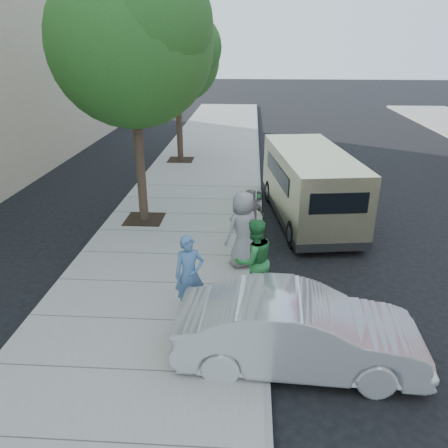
{
  "coord_description": "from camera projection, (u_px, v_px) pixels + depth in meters",
  "views": [
    {
      "loc": [
        1.08,
        -10.44,
        5.48
      ],
      "look_at": [
        0.43,
        -0.09,
        1.1
      ],
      "focal_mm": 35.0,
      "sensor_mm": 36.0,
      "label": 1
    }
  ],
  "objects": [
    {
      "name": "person_striped_polo",
      "position": [
        250.0,
        220.0,
        11.7
      ],
      "size": [
        1.0,
        1.04,
        1.74
      ],
      "primitive_type": "imported",
      "rotation": [
        0.0,
        0.0,
        3.97
      ],
      "color": "gray",
      "rests_on": "sidewalk"
    },
    {
      "name": "person_gray_shirt",
      "position": [
        243.0,
        230.0,
        10.85
      ],
      "size": [
        1.14,
        1.09,
        1.96
      ],
      "primitive_type": "imported",
      "rotation": [
        0.0,
        0.0,
        3.82
      ],
      "color": "gray",
      "rests_on": "sidewalk"
    },
    {
      "name": "ground",
      "position": [
        208.0,
        260.0,
        11.79
      ],
      "size": [
        120.0,
        120.0,
        0.0
      ],
      "primitive_type": "plane",
      "color": "black",
      "rests_on": "ground"
    },
    {
      "name": "tree_far",
      "position": [
        178.0,
        55.0,
        19.22
      ],
      "size": [
        3.92,
        3.8,
        6.49
      ],
      "color": "black",
      "rests_on": "sidewalk"
    },
    {
      "name": "sedan",
      "position": [
        299.0,
        331.0,
        7.73
      ],
      "size": [
        4.45,
        1.72,
        1.44
      ],
      "primitive_type": "imported",
      "rotation": [
        0.0,
        0.0,
        1.53
      ],
      "color": "silver",
      "rests_on": "ground"
    },
    {
      "name": "parking_meter",
      "position": [
        256.0,
        205.0,
        12.19
      ],
      "size": [
        0.32,
        0.16,
        1.49
      ],
      "rotation": [
        0.0,
        0.0,
        -0.17
      ],
      "color": "gray",
      "rests_on": "sidewalk"
    },
    {
      "name": "person_green_shirt",
      "position": [
        254.0,
        260.0,
        9.4
      ],
      "size": [
        1.15,
        1.06,
        1.9
      ],
      "primitive_type": "imported",
      "rotation": [
        0.0,
        0.0,
        3.62
      ],
      "color": "#2A823B",
      "rests_on": "sidewalk"
    },
    {
      "name": "van",
      "position": [
        309.0,
        184.0,
        14.05
      ],
      "size": [
        2.82,
        6.35,
        2.28
      ],
      "rotation": [
        0.0,
        0.0,
        0.14
      ],
      "color": "beige",
      "rests_on": "ground"
    },
    {
      "name": "tree_near",
      "position": [
        132.0,
        37.0,
        11.97
      ],
      "size": [
        4.62,
        4.6,
        7.53
      ],
      "color": "black",
      "rests_on": "sidewalk"
    },
    {
      "name": "curb_face",
      "position": [
        262.0,
        259.0,
        11.68
      ],
      "size": [
        0.12,
        60.0,
        0.16
      ],
      "primitive_type": "cube",
      "color": "gray",
      "rests_on": "ground"
    },
    {
      "name": "sidewalk",
      "position": [
        172.0,
        256.0,
        11.82
      ],
      "size": [
        5.0,
        60.0,
        0.15
      ],
      "primitive_type": "cube",
      "color": "gray",
      "rests_on": "ground"
    },
    {
      "name": "person_officer",
      "position": [
        189.0,
        274.0,
        9.03
      ],
      "size": [
        0.72,
        0.58,
        1.72
      ],
      "primitive_type": "imported",
      "rotation": [
        0.0,
        0.0,
        0.31
      ],
      "color": "#4B72A1",
      "rests_on": "sidewalk"
    }
  ]
}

